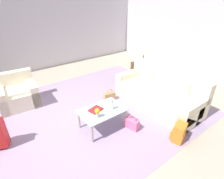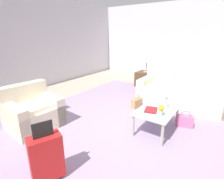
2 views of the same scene
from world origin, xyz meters
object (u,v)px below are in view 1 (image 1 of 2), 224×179
object	(u,v)px
handbag_tan	(109,96)
flower_vase	(97,112)
armchair	(18,94)
coffee_table_book	(96,110)
table_lamp	(144,50)
couch	(159,93)
backpack_orange	(179,133)
handbag_pink	(132,124)
side_table	(142,69)
water_bottle	(112,105)
coffee_table	(102,112)

from	to	relation	value
handbag_tan	flower_vase	bearing A→B (deg)	-136.03
armchair	coffee_table_book	distance (m)	2.40
table_lamp	handbag_tan	size ratio (longest dim) A/B	1.68
couch	backpack_orange	size ratio (longest dim) A/B	5.96
armchair	table_lamp	xyz separation A→B (m)	(4.10, -0.67, 0.69)
flower_vase	backpack_orange	bearing A→B (deg)	-43.13
flower_vase	handbag_pink	distance (m)	0.89
side_table	flower_vase	bearing A→B (deg)	-151.35
water_bottle	handbag_pink	bearing A→B (deg)	-49.98
couch	water_bottle	xyz separation A→B (m)	(-1.60, 0.00, 0.24)
armchair	coffee_table	bearing A→B (deg)	-59.15
couch	water_bottle	size ratio (longest dim) A/B	11.68
table_lamp	handbag_tan	distance (m)	2.27
flower_vase	table_lamp	xyz separation A→B (m)	(3.02, 1.65, 0.42)
flower_vase	backpack_orange	world-z (taller)	flower_vase
table_lamp	handbag_pink	distance (m)	3.14
armchair	flower_vase	distance (m)	2.57
side_table	backpack_orange	world-z (taller)	side_table
water_bottle	side_table	xyz separation A→B (m)	(2.60, 1.60, -0.29)
handbag_tan	backpack_orange	bearing A→B (deg)	-84.86
coffee_table_book	handbag_tan	bearing A→B (deg)	24.80
coffee_table_book	handbag_tan	xyz separation A→B (m)	(0.93, 0.76, -0.34)
handbag_tan	handbag_pink	xyz separation A→B (m)	(-0.32, -1.28, 0.00)
side_table	table_lamp	bearing A→B (deg)	0.00
backpack_orange	flower_vase	bearing A→B (deg)	136.87
couch	flower_vase	world-z (taller)	couch
side_table	backpack_orange	bearing A→B (deg)	-122.87
armchair	water_bottle	bearing A→B (deg)	-56.61
armchair	coffee_table	xyz separation A→B (m)	(1.30, -2.17, 0.09)
couch	water_bottle	distance (m)	1.62
table_lamp	armchair	bearing A→B (deg)	170.72
side_table	backpack_orange	size ratio (longest dim) A/B	1.55
side_table	coffee_table_book	bearing A→B (deg)	-154.07
armchair	backpack_orange	size ratio (longest dim) A/B	2.51
armchair	backpack_orange	distance (m)	4.15
armchair	water_bottle	distance (m)	2.73
couch	coffee_table_book	bearing A→B (deg)	174.66
couch	backpack_orange	world-z (taller)	couch
coffee_table	backpack_orange	bearing A→B (deg)	-52.30
coffee_table_book	side_table	world-z (taller)	side_table
flower_vase	side_table	size ratio (longest dim) A/B	0.33
couch	flower_vase	xyz separation A→B (m)	(-2.02, -0.05, 0.26)
coffee_table	table_lamp	xyz separation A→B (m)	(2.80, 1.50, 0.60)
couch	side_table	xyz separation A→B (m)	(1.00, 1.60, -0.05)
coffee_table	water_bottle	world-z (taller)	water_bottle
armchair	coffee_table	size ratio (longest dim) A/B	1.01
couch	table_lamp	bearing A→B (deg)	58.11
coffee_table	backpack_orange	distance (m)	1.64
table_lamp	coffee_table	bearing A→B (deg)	-151.82
coffee_table	handbag_tan	xyz separation A→B (m)	(0.81, 0.84, -0.26)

